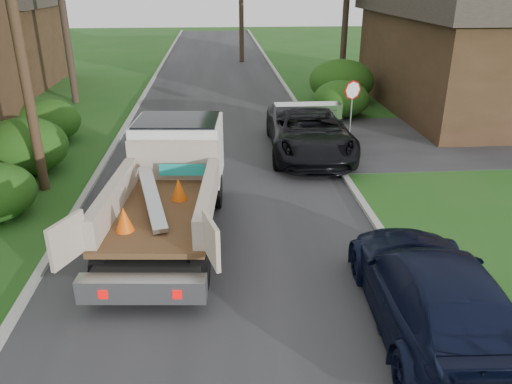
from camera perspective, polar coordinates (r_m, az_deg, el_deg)
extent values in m
plane|color=#1D4F16|center=(11.60, -3.71, -8.45)|extent=(120.00, 120.00, 0.00)
cube|color=#28282B|center=(20.78, -4.24, 6.21)|extent=(8.00, 90.00, 0.02)
cube|color=#28282B|center=(23.19, 27.09, 5.51)|extent=(16.00, 7.00, 0.02)
cube|color=#9E9E99|center=(21.16, -15.48, 5.89)|extent=(0.20, 90.00, 0.12)
cube|color=#9E9E99|center=(21.17, 6.99, 6.58)|extent=(0.20, 90.00, 0.12)
cylinder|color=slate|center=(20.23, 10.75, 8.32)|extent=(0.06, 0.06, 2.00)
cylinder|color=#B20A0A|center=(19.99, 10.99, 11.37)|extent=(0.71, 0.32, 0.76)
cylinder|color=#382619|center=(15.88, -25.87, 17.17)|extent=(0.30, 0.30, 10.00)
cube|color=#362616|center=(27.47, 24.57, 13.25)|extent=(9.00, 12.00, 4.50)
ellipsoid|color=#144610|center=(18.34, -25.03, 4.74)|extent=(2.86, 2.86, 1.87)
ellipsoid|color=#144610|center=(21.63, -22.79, 7.47)|extent=(2.60, 2.60, 1.70)
ellipsoid|color=#144610|center=(24.18, 9.73, 10.46)|extent=(2.60, 2.60, 1.70)
ellipsoid|color=#144610|center=(27.14, 9.73, 12.40)|extent=(3.38, 3.38, 2.21)
cylinder|color=#2D2119|center=(27.93, -21.16, 18.59)|extent=(0.36, 0.36, 9.00)
cylinder|color=#2D2119|center=(30.86, 10.22, 19.55)|extent=(0.36, 0.36, 8.50)
cylinder|color=black|center=(14.60, -12.69, 0.12)|extent=(0.40, 1.00, 0.97)
cylinder|color=black|center=(14.29, -4.63, 0.11)|extent=(0.40, 1.00, 0.97)
cylinder|color=black|center=(11.07, -17.08, -8.29)|extent=(0.40, 1.00, 0.97)
cylinder|color=black|center=(10.66, -6.34, -8.63)|extent=(0.40, 1.00, 0.97)
cube|color=black|center=(12.59, -10.01, -2.61)|extent=(2.66, 6.43, 0.26)
cube|color=white|center=(14.31, -8.79, 4.81)|extent=(2.53, 2.13, 1.68)
cube|color=black|center=(14.14, -8.94, 7.09)|extent=(2.35, 1.96, 0.59)
cube|color=#472D19|center=(11.74, -10.74, -2.42)|extent=(2.69, 4.07, 0.13)
cube|color=beige|center=(13.28, -9.47, 3.54)|extent=(2.38, 0.30, 1.08)
cube|color=beige|center=(11.84, -16.02, -0.71)|extent=(0.57, 3.69, 0.65)
cube|color=beige|center=(11.43, -5.55, -0.75)|extent=(0.57, 3.69, 0.65)
cube|color=silver|center=(10.01, -12.89, -10.73)|extent=(2.51, 0.58, 0.49)
cube|color=#B20505|center=(10.03, -17.11, -11.14)|extent=(0.18, 0.06, 0.17)
cube|color=#B20505|center=(9.72, -9.01, -11.52)|extent=(0.18, 0.06, 0.17)
cube|color=beige|center=(10.04, -20.75, -5.17)|extent=(0.48, 0.92, 0.86)
cube|color=beige|center=(9.43, -5.14, -5.52)|extent=(0.34, 0.96, 0.86)
cube|color=silver|center=(11.73, -11.82, -0.56)|extent=(0.96, 2.80, 0.50)
cone|color=#F2590A|center=(10.88, -14.85, -3.02)|extent=(0.42, 0.42, 0.54)
cone|color=#F2590A|center=(12.13, -8.82, 0.32)|extent=(0.42, 0.42, 0.54)
cube|color=#148C84|center=(13.04, -8.44, 2.53)|extent=(1.19, 0.20, 0.31)
imported|color=black|center=(18.73, 6.06, 6.98)|extent=(3.18, 6.39, 1.74)
imported|color=black|center=(9.85, 19.58, -10.74)|extent=(2.54, 5.65, 1.61)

